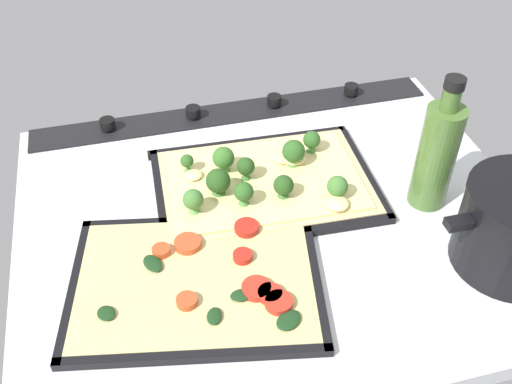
% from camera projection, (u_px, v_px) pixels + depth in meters
% --- Properties ---
extents(ground_plane, '(0.80, 0.66, 0.03)m').
position_uv_depth(ground_plane, '(276.00, 223.00, 0.93)').
color(ground_plane, silver).
extents(stove_control_panel, '(0.77, 0.07, 0.03)m').
position_uv_depth(stove_control_panel, '(234.00, 111.00, 1.14)').
color(stove_control_panel, black).
rests_on(stove_control_panel, ground_plane).
extents(baking_tray_front, '(0.37, 0.27, 0.01)m').
position_uv_depth(baking_tray_front, '(265.00, 186.00, 0.97)').
color(baking_tray_front, black).
rests_on(baking_tray_front, ground_plane).
extents(broccoli_pizza, '(0.34, 0.24, 0.06)m').
position_uv_depth(broccoli_pizza, '(264.00, 179.00, 0.96)').
color(broccoli_pizza, '#D3B77F').
rests_on(broccoli_pizza, baking_tray_front).
extents(baking_tray_back, '(0.39, 0.31, 0.01)m').
position_uv_depth(baking_tray_back, '(196.00, 283.00, 0.82)').
color(baking_tray_back, black).
rests_on(baking_tray_back, ground_plane).
extents(veggie_pizza_back, '(0.36, 0.28, 0.02)m').
position_uv_depth(veggie_pizza_back, '(200.00, 280.00, 0.81)').
color(veggie_pizza_back, '#C7BE79').
rests_on(veggie_pizza_back, baking_tray_back).
extents(oil_bottle, '(0.06, 0.06, 0.22)m').
position_uv_depth(oil_bottle, '(437.00, 154.00, 0.89)').
color(oil_bottle, '#476B2D').
rests_on(oil_bottle, ground_plane).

